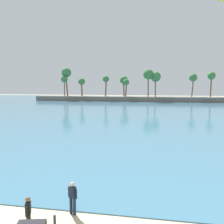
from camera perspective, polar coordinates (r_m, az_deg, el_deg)
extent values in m
cube|color=teal|center=(69.79, 7.26, 1.49)|extent=(220.00, 117.44, 0.06)
cube|color=slate|center=(88.37, 7.78, 3.16)|extent=(83.37, 6.00, 1.80)
cylinder|color=brown|center=(91.70, 22.90, 5.76)|extent=(0.66, 0.92, 7.63)
sphere|color=#38753D|center=(91.74, 23.01, 8.13)|extent=(2.80, 2.80, 2.80)
cylinder|color=brown|center=(87.46, 3.43, 5.51)|extent=(0.80, 0.79, 5.36)
sphere|color=#38753D|center=(87.44, 3.44, 7.25)|extent=(2.32, 2.32, 2.32)
cylinder|color=brown|center=(87.37, 10.49, 6.04)|extent=(0.54, 0.84, 7.30)
sphere|color=#38753D|center=(87.41, 10.55, 8.43)|extent=(3.71, 3.71, 3.71)
cylinder|color=brown|center=(91.92, -7.35, 5.61)|extent=(0.66, 0.78, 5.62)
sphere|color=#38753D|center=(91.91, -7.38, 7.35)|extent=(2.63, 2.63, 2.63)
cylinder|color=brown|center=(90.26, 19.00, 5.71)|extent=(0.84, 0.46, 6.97)
sphere|color=#38753D|center=(90.28, 19.09, 7.91)|extent=(2.87, 2.87, 2.87)
cylinder|color=brown|center=(86.90, 8.78, 6.36)|extent=(0.56, 0.50, 8.16)
sphere|color=#38753D|center=(86.96, 8.82, 9.04)|extent=(3.75, 3.75, 3.75)
cylinder|color=brown|center=(94.59, -10.96, 6.63)|extent=(1.02, 0.73, 9.10)
sphere|color=#38753D|center=(94.69, -11.02, 9.37)|extent=(3.78, 3.78, 3.78)
cylinder|color=brown|center=(88.81, -1.50, 5.92)|extent=(0.88, 0.84, 6.55)
sphere|color=#38753D|center=(88.81, -1.50, 8.02)|extent=(2.41, 2.41, 2.41)
cylinder|color=brown|center=(93.26, -11.47, 5.83)|extent=(0.43, 0.47, 6.53)
sphere|color=#38753D|center=(93.27, -11.52, 7.83)|extent=(2.63, 2.63, 2.63)
cylinder|color=brown|center=(89.25, 2.88, 5.79)|extent=(0.66, 0.50, 6.13)
sphere|color=#38753D|center=(89.25, 2.89, 7.75)|extent=(3.03, 3.03, 3.03)
cube|color=black|center=(10.75, -18.91, -24.34)|extent=(1.15, 0.59, 0.20)
cylinder|color=black|center=(10.50, -13.75, -24.23)|extent=(0.10, 0.10, 0.44)
cylinder|color=black|center=(11.89, -19.46, -23.98)|extent=(0.15, 0.15, 0.86)
cube|color=black|center=(11.44, -19.71, -21.15)|extent=(0.30, 0.39, 0.58)
sphere|color=brown|center=(11.26, -19.80, -19.30)|extent=(0.21, 0.21, 0.21)
cylinder|color=black|center=(11.26, -19.92, -21.87)|extent=(0.09, 0.09, 0.50)
cylinder|color=black|center=(11.66, -19.50, -20.80)|extent=(0.09, 0.09, 0.50)
cylinder|color=#141E33|center=(12.62, -9.10, -21.72)|extent=(0.15, 0.15, 0.86)
cylinder|color=#141E33|center=(12.75, -9.92, -21.43)|extent=(0.15, 0.15, 0.86)
cube|color=#141E33|center=(12.36, -9.58, -18.63)|extent=(0.39, 0.31, 0.58)
sphere|color=beige|center=(12.19, -9.62, -16.89)|extent=(0.21, 0.21, 0.21)
cylinder|color=#141E33|center=(12.24, -8.70, -19.08)|extent=(0.09, 0.09, 0.50)
cylinder|color=#141E33|center=(12.51, -10.43, -18.52)|extent=(0.09, 0.09, 0.50)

